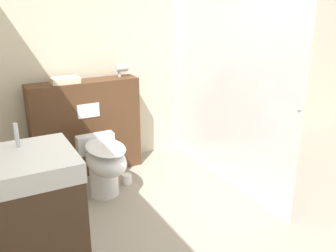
# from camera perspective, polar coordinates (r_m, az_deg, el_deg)

# --- Properties ---
(wall_back) EXTENTS (8.00, 0.06, 2.50)m
(wall_back) POSITION_cam_1_polar(r_m,az_deg,el_deg) (4.06, -8.96, 11.69)
(wall_back) COLOR beige
(wall_back) RESTS_ON ground_plane
(partition_panel) EXTENTS (1.10, 0.26, 0.97)m
(partition_panel) POSITION_cam_1_polar(r_m,az_deg,el_deg) (3.93, -12.35, -0.22)
(partition_panel) COLOR #51331E
(partition_panel) RESTS_ON ground_plane
(shower_glass) EXTENTS (0.04, 1.92, 2.01)m
(shower_glass) POSITION_cam_1_polar(r_m,az_deg,el_deg) (3.60, 8.70, 6.82)
(shower_glass) COLOR silver
(shower_glass) RESTS_ON ground_plane
(toilet) EXTENTS (0.35, 0.61, 0.53)m
(toilet) POSITION_cam_1_polar(r_m,az_deg,el_deg) (3.45, -9.67, -5.69)
(toilet) COLOR white
(toilet) RESTS_ON ground_plane
(sink_vanity) EXTENTS (0.55, 0.52, 1.08)m
(sink_vanity) POSITION_cam_1_polar(r_m,az_deg,el_deg) (2.37, -19.98, -14.70)
(sink_vanity) COLOR #473323
(sink_vanity) RESTS_ON ground_plane
(hair_drier) EXTENTS (0.15, 0.07, 0.13)m
(hair_drier) POSITION_cam_1_polar(r_m,az_deg,el_deg) (3.93, -6.98, 8.73)
(hair_drier) COLOR #B7B7BC
(hair_drier) RESTS_ON partition_panel
(folded_towel) EXTENTS (0.26, 0.17, 0.05)m
(folded_towel) POSITION_cam_1_polar(r_m,az_deg,el_deg) (3.74, -15.40, 6.73)
(folded_towel) COLOR beige
(folded_towel) RESTS_ON partition_panel
(spare_toilet_roll) EXTENTS (0.09, 0.09, 0.10)m
(spare_toilet_roll) POSITION_cam_1_polar(r_m,az_deg,el_deg) (3.76, -6.29, -8.03)
(spare_toilet_roll) COLOR white
(spare_toilet_roll) RESTS_ON ground_plane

